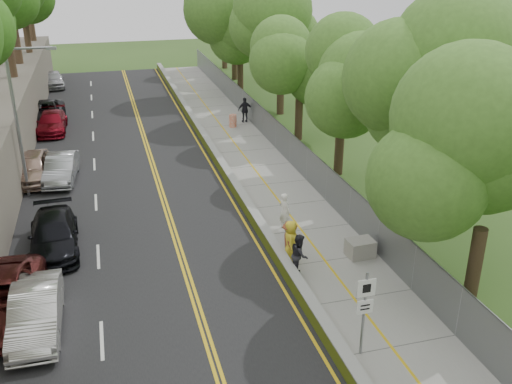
{
  "coord_description": "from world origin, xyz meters",
  "views": [
    {
      "loc": [
        -6.35,
        -16.79,
        12.39
      ],
      "look_at": [
        0.5,
        8.0,
        1.4
      ],
      "focal_mm": 40.0,
      "sensor_mm": 36.0,
      "label": 1
    }
  ],
  "objects_px": {
    "construction_barrel": "(233,121)",
    "painter_0": "(291,241)",
    "streetlight": "(20,112)",
    "car_2": "(1,298)",
    "car_1": "(36,312)",
    "person_far": "(245,110)",
    "concrete_block": "(360,248)",
    "signpost": "(365,305)"
  },
  "relations": [
    {
      "from": "construction_barrel",
      "to": "painter_0",
      "type": "bearing_deg",
      "value": -96.36
    },
    {
      "from": "streetlight",
      "to": "car_2",
      "type": "xyz_separation_m",
      "value": [
        -0.14,
        -11.63,
        -3.83
      ]
    },
    {
      "from": "car_1",
      "to": "person_far",
      "type": "distance_m",
      "value": 27.02
    },
    {
      "from": "construction_barrel",
      "to": "concrete_block",
      "type": "height_order",
      "value": "construction_barrel"
    },
    {
      "from": "signpost",
      "to": "person_far",
      "type": "xyz_separation_m",
      "value": [
        3.15,
        27.59,
        -0.95
      ]
    },
    {
      "from": "concrete_block",
      "to": "car_2",
      "type": "xyz_separation_m",
      "value": [
        -14.42,
        -0.63,
        0.38
      ]
    },
    {
      "from": "painter_0",
      "to": "person_far",
      "type": "distance_m",
      "value": 21.46
    },
    {
      "from": "car_1",
      "to": "painter_0",
      "type": "distance_m",
      "value": 10.31
    },
    {
      "from": "concrete_block",
      "to": "painter_0",
      "type": "bearing_deg",
      "value": 172.74
    },
    {
      "from": "car_1",
      "to": "car_2",
      "type": "height_order",
      "value": "car_2"
    },
    {
      "from": "painter_0",
      "to": "construction_barrel",
      "type": "bearing_deg",
      "value": 12.85
    },
    {
      "from": "concrete_block",
      "to": "person_far",
      "type": "bearing_deg",
      "value": 88.99
    },
    {
      "from": "car_1",
      "to": "signpost",
      "type": "bearing_deg",
      "value": -21.73
    },
    {
      "from": "concrete_block",
      "to": "car_2",
      "type": "distance_m",
      "value": 14.44
    },
    {
      "from": "signpost",
      "to": "construction_barrel",
      "type": "xyz_separation_m",
      "value": [
        1.95,
        26.6,
        -1.44
      ]
    },
    {
      "from": "car_2",
      "to": "person_far",
      "type": "relative_size",
      "value": 2.88
    },
    {
      "from": "construction_barrel",
      "to": "car_2",
      "type": "bearing_deg",
      "value": -122.67
    },
    {
      "from": "construction_barrel",
      "to": "person_far",
      "type": "xyz_separation_m",
      "value": [
        1.2,
        0.99,
        0.49
      ]
    },
    {
      "from": "concrete_block",
      "to": "signpost",
      "type": "bearing_deg",
      "value": -114.71
    },
    {
      "from": "painter_0",
      "to": "person_far",
      "type": "relative_size",
      "value": 0.98
    },
    {
      "from": "concrete_block",
      "to": "car_2",
      "type": "relative_size",
      "value": 0.21
    },
    {
      "from": "signpost",
      "to": "concrete_block",
      "type": "bearing_deg",
      "value": 65.29
    },
    {
      "from": "streetlight",
      "to": "person_far",
      "type": "bearing_deg",
      "value": 35.8
    },
    {
      "from": "signpost",
      "to": "painter_0",
      "type": "distance_m",
      "value": 6.49
    },
    {
      "from": "painter_0",
      "to": "person_far",
      "type": "bearing_deg",
      "value": 9.96
    },
    {
      "from": "signpost",
      "to": "car_2",
      "type": "distance_m",
      "value": 12.89
    },
    {
      "from": "signpost",
      "to": "car_2",
      "type": "xyz_separation_m",
      "value": [
        -11.65,
        5.39,
        -1.15
      ]
    },
    {
      "from": "signpost",
      "to": "painter_0",
      "type": "bearing_deg",
      "value": 92.68
    },
    {
      "from": "streetlight",
      "to": "person_far",
      "type": "distance_m",
      "value": 18.44
    },
    {
      "from": "signpost",
      "to": "concrete_block",
      "type": "relative_size",
      "value": 2.7
    },
    {
      "from": "signpost",
      "to": "person_far",
      "type": "distance_m",
      "value": 27.79
    },
    {
      "from": "signpost",
      "to": "person_far",
      "type": "relative_size",
      "value": 1.61
    },
    {
      "from": "streetlight",
      "to": "car_2",
      "type": "height_order",
      "value": "streetlight"
    },
    {
      "from": "car_2",
      "to": "construction_barrel",
      "type": "bearing_deg",
      "value": 61.43
    },
    {
      "from": "streetlight",
      "to": "car_1",
      "type": "distance_m",
      "value": 13.43
    },
    {
      "from": "painter_0",
      "to": "person_far",
      "type": "xyz_separation_m",
      "value": [
        3.45,
        21.18,
        0.02
      ]
    },
    {
      "from": "concrete_block",
      "to": "person_far",
      "type": "relative_size",
      "value": 0.6
    },
    {
      "from": "streetlight",
      "to": "painter_0",
      "type": "height_order",
      "value": "streetlight"
    },
    {
      "from": "construction_barrel",
      "to": "car_1",
      "type": "relative_size",
      "value": 0.2
    },
    {
      "from": "streetlight",
      "to": "car_2",
      "type": "distance_m",
      "value": 12.24
    },
    {
      "from": "streetlight",
      "to": "construction_barrel",
      "type": "xyz_separation_m",
      "value": [
        13.46,
        9.58,
        -4.12
      ]
    },
    {
      "from": "car_2",
      "to": "concrete_block",
      "type": "bearing_deg",
      "value": 6.59
    }
  ]
}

